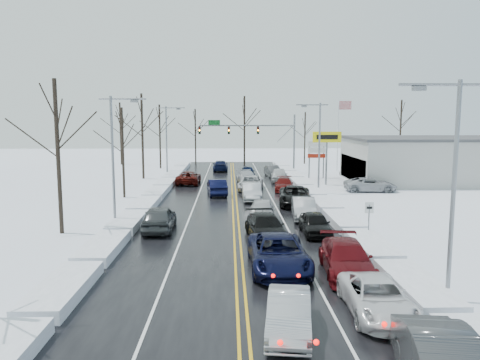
{
  "coord_description": "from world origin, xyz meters",
  "views": [
    {
      "loc": [
        -0.5,
        -36.27,
        7.51
      ],
      "look_at": [
        0.4,
        1.46,
        2.5
      ],
      "focal_mm": 35.0,
      "sensor_mm": 36.0,
      "label": 1
    }
  ],
  "objects_px": {
    "dealership_building": "(437,160)",
    "oncoming_car_0": "(217,195)",
    "tires_plus_sign": "(327,141)",
    "flagpole": "(339,129)",
    "traffic_signal_mast": "(258,133)"
  },
  "relations": [
    {
      "from": "dealership_building",
      "to": "oncoming_car_0",
      "type": "relative_size",
      "value": 4.24
    },
    {
      "from": "tires_plus_sign",
      "to": "flagpole",
      "type": "distance_m",
      "value": 14.79
    },
    {
      "from": "traffic_signal_mast",
      "to": "flagpole",
      "type": "relative_size",
      "value": 1.33
    },
    {
      "from": "tires_plus_sign",
      "to": "flagpole",
      "type": "height_order",
      "value": "flagpole"
    },
    {
      "from": "tires_plus_sign",
      "to": "oncoming_car_0",
      "type": "xyz_separation_m",
      "value": [
        -12.19,
        -6.9,
        -4.99
      ]
    },
    {
      "from": "traffic_signal_mast",
      "to": "dealership_building",
      "type": "distance_m",
      "value": 23.01
    },
    {
      "from": "flagpole",
      "to": "dealership_building",
      "type": "height_order",
      "value": "flagpole"
    },
    {
      "from": "traffic_signal_mast",
      "to": "oncoming_car_0",
      "type": "height_order",
      "value": "traffic_signal_mast"
    },
    {
      "from": "dealership_building",
      "to": "oncoming_car_0",
      "type": "height_order",
      "value": "dealership_building"
    },
    {
      "from": "flagpole",
      "to": "oncoming_car_0",
      "type": "relative_size",
      "value": 2.08
    },
    {
      "from": "flagpole",
      "to": "dealership_building",
      "type": "distance_m",
      "value": 15.24
    },
    {
      "from": "oncoming_car_0",
      "to": "dealership_building",
      "type": "bearing_deg",
      "value": -167.74
    },
    {
      "from": "dealership_building",
      "to": "tires_plus_sign",
      "type": "bearing_deg",
      "value": -171.53
    },
    {
      "from": "traffic_signal_mast",
      "to": "flagpole",
      "type": "height_order",
      "value": "flagpole"
    },
    {
      "from": "traffic_signal_mast",
      "to": "dealership_building",
      "type": "height_order",
      "value": "traffic_signal_mast"
    }
  ]
}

